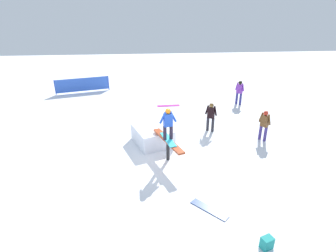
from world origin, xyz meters
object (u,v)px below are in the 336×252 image
(loose_snowboard_magenta, at_px, (168,106))
(loose_snowboard_navy, at_px, (209,209))
(rail_feature, at_px, (168,143))
(main_rider_on_rail, at_px, (168,125))
(bystander_brown, at_px, (264,124))
(bystander_black, at_px, (211,116))
(backpack_on_snow, at_px, (267,243))
(bystander_purple, at_px, (239,91))

(loose_snowboard_magenta, relative_size, loose_snowboard_navy, 1.15)
(rail_feature, distance_m, loose_snowboard_navy, 3.35)
(main_rider_on_rail, bearing_deg, bystander_brown, 93.59)
(rail_feature, height_order, bystander_black, bystander_black)
(rail_feature, height_order, loose_snowboard_magenta, rail_feature)
(loose_snowboard_magenta, bearing_deg, bystander_black, 111.30)
(rail_feature, relative_size, backpack_on_snow, 6.87)
(bystander_black, xyz_separation_m, loose_snowboard_magenta, (-4.10, -1.72, -0.83))
(bystander_brown, height_order, loose_snowboard_navy, bystander_brown)
(backpack_on_snow, bearing_deg, rail_feature, 94.28)
(bystander_black, relative_size, loose_snowboard_navy, 1.19)
(bystander_purple, distance_m, loose_snowboard_navy, 10.67)
(loose_snowboard_navy, xyz_separation_m, backpack_on_snow, (1.55, 1.11, 0.16))
(bystander_brown, distance_m, loose_snowboard_navy, 5.84)
(bystander_brown, bearing_deg, loose_snowboard_navy, -74.82)
(bystander_black, xyz_separation_m, backpack_on_snow, (7.29, -0.36, -0.67))
(main_rider_on_rail, relative_size, bystander_purple, 0.87)
(loose_snowboard_navy, bearing_deg, bystander_black, -57.04)
(bystander_brown, relative_size, loose_snowboard_navy, 1.18)
(bystander_brown, height_order, backpack_on_snow, bystander_brown)
(rail_feature, xyz_separation_m, loose_snowboard_magenta, (-6.72, 0.72, -0.76))
(rail_feature, distance_m, main_rider_on_rail, 0.80)
(main_rider_on_rail, xyz_separation_m, bystander_brown, (-1.34, 4.65, -0.74))
(rail_feature, distance_m, loose_snowboard_magenta, 6.80)
(bystander_purple, xyz_separation_m, loose_snowboard_navy, (9.68, -4.38, -0.88))
(loose_snowboard_navy, bearing_deg, bystander_brown, -82.24)
(bystander_purple, relative_size, loose_snowboard_navy, 1.26)
(bystander_purple, xyz_separation_m, bystander_black, (3.95, -2.91, -0.05))
(bystander_purple, distance_m, bystander_black, 4.90)
(main_rider_on_rail, distance_m, loose_snowboard_navy, 3.61)
(main_rider_on_rail, relative_size, loose_snowboard_navy, 1.10)
(bystander_black, bearing_deg, main_rider_on_rail, -102.92)
(bystander_purple, height_order, loose_snowboard_navy, bystander_purple)
(bystander_purple, height_order, loose_snowboard_magenta, bystander_purple)
(main_rider_on_rail, relative_size, loose_snowboard_magenta, 0.95)
(rail_feature, distance_m, backpack_on_snow, 5.14)
(rail_feature, height_order, bystander_brown, bystander_brown)
(bystander_brown, bearing_deg, loose_snowboard_magenta, -179.08)
(rail_feature, distance_m, bystander_brown, 4.84)
(loose_snowboard_magenta, height_order, backpack_on_snow, backpack_on_snow)
(main_rider_on_rail, bearing_deg, rail_feature, 0.00)
(main_rider_on_rail, xyz_separation_m, loose_snowboard_navy, (3.11, 0.96, -1.56))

